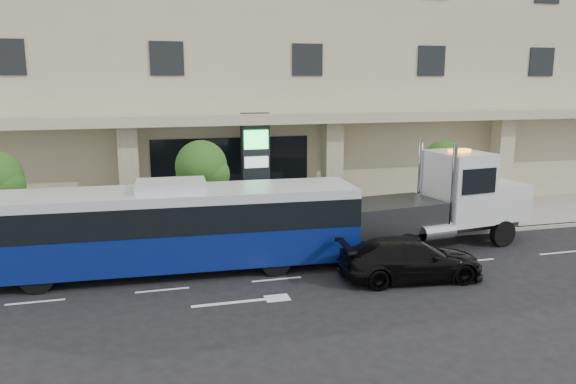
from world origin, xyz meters
name	(u,v)px	position (x,y,z in m)	size (l,w,h in m)	color
ground	(267,266)	(0.00, 0.00, 0.00)	(120.00, 120.00, 0.00)	black
sidewalk	(243,231)	(0.00, 5.00, 0.07)	(120.00, 6.00, 0.15)	gray
curb	(256,249)	(0.00, 2.00, 0.07)	(120.00, 0.30, 0.15)	gray
convention_center	(209,30)	(0.00, 15.42, 9.97)	(60.00, 17.60, 20.00)	tan
tree_mid	(202,170)	(-1.97, 3.59, 3.26)	(2.28, 2.20, 4.38)	#422B19
tree_right	(444,165)	(9.53, 3.59, 3.04)	(2.10, 2.00, 4.04)	#422B19
city_bus	(172,226)	(-3.48, 0.29, 1.75)	(13.68, 3.48, 3.44)	black
tow_truck	(440,204)	(7.67, 0.70, 1.87)	(10.04, 3.52, 4.54)	#2D3033
black_sedan	(410,259)	(4.61, -2.70, 0.75)	(2.10, 5.17, 1.50)	black
signage_pylon	(255,168)	(0.85, 6.06, 2.87)	(1.35, 0.56, 5.34)	black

